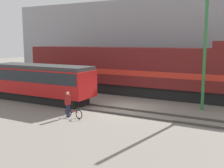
{
  "coord_description": "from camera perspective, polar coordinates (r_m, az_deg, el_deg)",
  "views": [
    {
      "loc": [
        9.11,
        -18.81,
        5.0
      ],
      "look_at": [
        -1.03,
        -0.45,
        1.8
      ],
      "focal_mm": 45.0,
      "sensor_mm": 36.0,
      "label": 1
    }
  ],
  "objects": [
    {
      "name": "track_far",
      "position": [
        26.19,
        8.01,
        -2.26
      ],
      "size": [
        60.0,
        1.51,
        0.14
      ],
      "color": "#47423D",
      "rests_on": "ground"
    },
    {
      "name": "utility_pole_left",
      "position": [
        21.08,
        18.35,
        6.53
      ],
      "size": [
        0.22,
        0.22,
        8.75
      ],
      "color": "#2D7238",
      "rests_on": "ground"
    },
    {
      "name": "ground_plane",
      "position": [
        21.49,
        2.98,
        -4.79
      ],
      "size": [
        120.0,
        120.0,
        0.0
      ],
      "primitive_type": "plane",
      "color": "slate"
    },
    {
      "name": "bicycle",
      "position": [
        18.8,
        -7.81,
        -5.87
      ],
      "size": [
        1.58,
        0.46,
        0.66
      ],
      "color": "black",
      "rests_on": "ground"
    },
    {
      "name": "building_backdrop",
      "position": [
        33.86,
        13.43,
        8.23
      ],
      "size": [
        43.71,
        6.0,
        9.76
      ],
      "color": "#99999E",
      "rests_on": "ground"
    },
    {
      "name": "person",
      "position": [
        18.8,
        -8.97,
        -3.57
      ],
      "size": [
        0.28,
        0.39,
        1.72
      ],
      "color": "#232D4C",
      "rests_on": "ground"
    },
    {
      "name": "streetcar",
      "position": [
        24.07,
        -14.24,
        0.66
      ],
      "size": [
        9.47,
        2.54,
        3.07
      ],
      "color": "black",
      "rests_on": "ground"
    },
    {
      "name": "freight_locomotive",
      "position": [
        26.73,
        3.62,
        2.93
      ],
      "size": [
        21.55,
        3.04,
        5.03
      ],
      "color": "black",
      "rests_on": "ground"
    },
    {
      "name": "track_near",
      "position": [
        20.22,
        1.18,
        -5.44
      ],
      "size": [
        60.0,
        1.5,
        0.14
      ],
      "color": "#47423D",
      "rests_on": "ground"
    }
  ]
}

